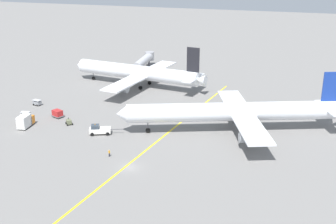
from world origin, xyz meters
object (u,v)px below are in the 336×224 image
Objects in this scene: jet_bridge at (145,60)px; ground_crew_ramp_agent_by_cones at (109,153)px; gse_baggage_cart_trailing at (26,115)px; gse_baggage_cart_near_cluster at (37,103)px; pushback_tug at (99,130)px; gse_catering_truck_tall at (25,121)px; gse_gpu_cart_small at (69,122)px; airliner_at_gate_left at (138,73)px; airliner_being_pushed at (234,112)px; gse_container_dolly_flat at (57,113)px.

ground_crew_ramp_agent_by_cones is at bearing -75.08° from jet_bridge.
jet_bridge is (13.00, 62.85, 3.14)m from gse_baggage_cart_trailing.
gse_baggage_cart_trailing is (3.16, -10.39, 0.00)m from gse_baggage_cart_near_cluster.
gse_baggage_cart_near_cluster is at bearing 152.56° from pushback_tug.
jet_bridge is at bearing 82.99° from gse_catering_truck_tall.
gse_catering_truck_tall reaches higher than gse_baggage_cart_near_cluster.
gse_gpu_cart_small is 14.81m from gse_baggage_cart_trailing.
ground_crew_ramp_agent_by_cones is at bearing -75.13° from airliner_at_gate_left.
gse_catering_truck_tall is at bearing -175.55° from pushback_tug.
airliner_being_pushed is 19.41× the size of gse_baggage_cart_near_cluster.
gse_baggage_cart_trailing is (-8.72, -2.95, -0.31)m from gse_container_dolly_flat.
gse_container_dolly_flat is at bearing 142.88° from ground_crew_ramp_agent_by_cones.
pushback_tug is 26.27m from gse_baggage_cart_trailing.
gse_catering_truck_tall is at bearing -165.02° from airliner_being_pushed.
ground_crew_ramp_agent_by_cones is (-24.72, -24.44, -4.45)m from airliner_being_pushed.
gse_gpu_cart_small is (-44.04, -9.32, -4.57)m from airliner_being_pushed.
airliner_being_pushed reaches higher than gse_baggage_cart_trailing.
gse_container_dolly_flat is at bearing 146.05° from gse_gpu_cart_small.
gse_baggage_cart_trailing is 7.82m from gse_catering_truck_tall.
ground_crew_ramp_agent_by_cones is (25.36, -19.19, -0.26)m from gse_container_dolly_flat.
airliner_at_gate_left reaches higher than jet_bridge.
gse_gpu_cart_small is 11.56m from gse_catering_truck_tall.
gse_container_dolly_flat reaches higher than gse_baggage_cart_near_cluster.
gse_baggage_cart_near_cluster is (-22.37, -29.37, -4.12)m from airliner_at_gate_left.
gse_container_dolly_flat is (-17.12, 7.62, -0.03)m from pushback_tug.
gse_gpu_cart_small reaches higher than gse_baggage_cart_near_cluster.
airliner_being_pushed reaches higher than gse_container_dolly_flat.
pushback_tug is 2.87× the size of gse_baggage_cart_near_cluster.
jet_bridge is (-45.80, 54.66, -1.36)m from airliner_being_pushed.
pushback_tug is at bearing -81.51° from airliner_at_gate_left.
gse_baggage_cart_trailing is at bearing -101.69° from jet_bridge.
airliner_at_gate_left is at bearing 72.29° from gse_catering_truck_tall.
gse_container_dolly_flat is 1.27× the size of gse_baggage_cart_near_cluster.
gse_baggage_cart_near_cluster is 1.14× the size of gse_gpu_cart_small.
gse_gpu_cart_small is 0.88× the size of gse_baggage_cart_trailing.
airliner_at_gate_left is at bearing 98.49° from pushback_tug.
airliner_being_pushed reaches higher than gse_catering_truck_tall.
gse_baggage_cart_trailing is 64.26m from jet_bridge.
airliner_at_gate_left is at bearing 83.79° from gse_gpu_cart_small.
gse_gpu_cart_small is at bearing 26.90° from gse_catering_truck_tall.
pushback_tug is 1.41× the size of gse_catering_truck_tall.
ground_crew_ramp_agent_by_cones is (14.87, -56.00, -4.07)m from airliner_at_gate_left.
ground_crew_ramp_agent_by_cones reaches higher than gse_baggage_cart_near_cluster.
pushback_tug is 2.88× the size of gse_baggage_cart_trailing.
airliner_being_pushed reaches higher than jet_bridge.
airliner_at_gate_left is 44.34m from gse_baggage_cart_trailing.
ground_crew_ramp_agent_by_cones is (37.24, -26.63, 0.05)m from gse_baggage_cart_near_cluster.
gse_baggage_cart_near_cluster is 0.49× the size of gse_catering_truck_tall.
jet_bridge is at bearing 104.92° from ground_crew_ramp_agent_by_cones.
airliner_being_pushed is 45.24m from gse_gpu_cart_small.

